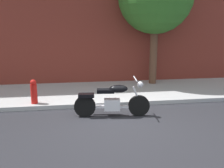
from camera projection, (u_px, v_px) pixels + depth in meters
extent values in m
plane|color=#28282D|center=(121.00, 125.00, 6.33)|extent=(60.00, 60.00, 0.00)
cube|color=#B0B0B0|center=(106.00, 92.00, 9.27)|extent=(23.11, 3.19, 0.14)
cylinder|color=black|center=(139.00, 106.00, 6.90)|extent=(0.61, 0.18, 0.60)
cylinder|color=black|center=(85.00, 106.00, 6.84)|extent=(0.61, 0.18, 0.60)
cube|color=silver|center=(112.00, 104.00, 6.86)|extent=(0.47, 0.33, 0.32)
cube|color=silver|center=(112.00, 107.00, 6.87)|extent=(1.38, 0.23, 0.06)
ellipsoid|color=black|center=(118.00, 89.00, 6.77)|extent=(0.55, 0.32, 0.22)
cube|color=black|center=(106.00, 91.00, 6.76)|extent=(0.50, 0.29, 0.10)
cube|color=black|center=(86.00, 95.00, 6.77)|extent=(0.46, 0.29, 0.10)
cylinder|color=silver|center=(137.00, 96.00, 6.84)|extent=(0.27, 0.08, 0.58)
cylinder|color=silver|center=(135.00, 79.00, 6.72)|extent=(0.11, 0.70, 0.04)
sphere|color=silver|center=(140.00, 84.00, 6.76)|extent=(0.17, 0.17, 0.17)
cylinder|color=silver|center=(103.00, 106.00, 7.03)|extent=(0.81, 0.18, 0.09)
cylinder|color=brown|center=(153.00, 53.00, 10.21)|extent=(0.31, 0.31, 2.88)
cylinder|color=red|center=(34.00, 96.00, 7.61)|extent=(0.20, 0.20, 0.75)
sphere|color=red|center=(33.00, 83.00, 7.51)|extent=(0.19, 0.19, 0.19)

